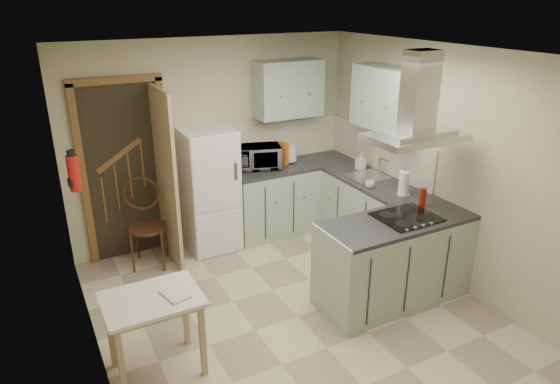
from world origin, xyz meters
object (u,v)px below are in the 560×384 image
extractor_hood (415,137)px  microwave (259,157)px  bentwood_chair (148,228)px  peninsula (395,260)px  drop_leaf_table (156,335)px  fridge (209,190)px

extractor_hood → microwave: size_ratio=1.75×
extractor_hood → bentwood_chair: extractor_hood is taller
extractor_hood → bentwood_chair: bearing=138.6°
extractor_hood → peninsula: bearing=180.0°
peninsula → drop_leaf_table: size_ratio=2.03×
bentwood_chair → microwave: size_ratio=1.83×
extractor_hood → microwave: 2.24m
fridge → extractor_hood: 2.57m
peninsula → extractor_hood: extractor_hood is taller
microwave → bentwood_chair: bearing=-156.0°
fridge → drop_leaf_table: fridge is taller
peninsula → microwave: microwave is taller
drop_leaf_table → bentwood_chair: 1.84m
peninsula → microwave: bearing=104.2°
peninsula → extractor_hood: (0.10, 0.00, 1.27)m
extractor_hood → drop_leaf_table: (-2.52, 0.08, -1.36)m
fridge → microwave: bearing=5.3°
extractor_hood → bentwood_chair: 3.10m
fridge → bentwood_chair: fridge is taller
peninsula → bentwood_chair: bearing=137.3°
drop_leaf_table → microwave: size_ratio=1.48×
fridge → drop_leaf_table: (-1.20, -1.90, -0.39)m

